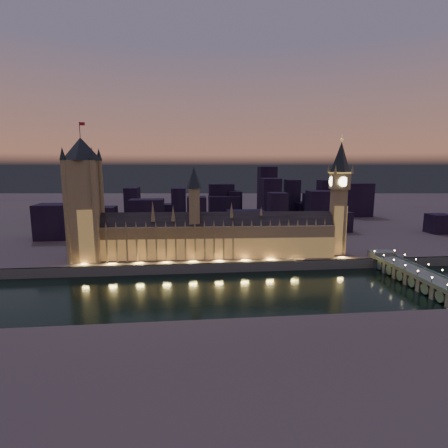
{
  "coord_description": "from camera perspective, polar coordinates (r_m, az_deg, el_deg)",
  "views": [
    {
      "loc": [
        -24.43,
        -234.78,
        86.92
      ],
      "look_at": [
        5.0,
        55.0,
        38.0
      ],
      "focal_mm": 28.0,
      "sensor_mm": 36.0,
      "label": 1
    }
  ],
  "objects": [
    {
      "name": "ground_plane",
      "position": [
        251.54,
        0.14,
        -10.68
      ],
      "size": [
        2000.0,
        2000.0,
        0.0
      ],
      "primitive_type": "plane",
      "color": "black",
      "rests_on": "ground"
    },
    {
      "name": "north_bank",
      "position": [
        759.71,
        -3.93,
        3.25
      ],
      "size": [
        2000.0,
        960.0,
        8.0
      ],
      "primitive_type": "cube",
      "color": "#48333F",
      "rests_on": "ground"
    },
    {
      "name": "embankment_wall",
      "position": [
        289.01,
        -0.71,
        -7.14
      ],
      "size": [
        2000.0,
        2.5,
        8.0
      ],
      "primitive_type": "cube",
      "color": "#575253",
      "rests_on": "ground"
    },
    {
      "name": "palace_of_westminster",
      "position": [
        303.58,
        -1.19,
        -1.97
      ],
      "size": [
        202.0,
        29.07,
        78.0
      ],
      "color": "olive",
      "rests_on": "north_bank"
    },
    {
      "name": "victoria_tower",
      "position": [
        309.64,
        -21.9,
        4.6
      ],
      "size": [
        31.68,
        31.68,
        113.15
      ],
      "color": "olive",
      "rests_on": "north_bank"
    },
    {
      "name": "elizabeth_tower",
      "position": [
        325.53,
        18.31,
        5.53
      ],
      "size": [
        18.0,
        18.0,
        105.73
      ],
      "color": "olive",
      "rests_on": "north_bank"
    },
    {
      "name": "westminster_bridge",
      "position": [
        296.01,
        28.89,
        -7.55
      ],
      "size": [
        19.15,
        113.0,
        15.9
      ],
      "color": "#575253",
      "rests_on": "ground"
    },
    {
      "name": "city_backdrop",
      "position": [
        489.63,
        1.37,
        3.06
      ],
      "size": [
        470.67,
        215.63,
        88.56
      ],
      "color": "black",
      "rests_on": "north_bank"
    }
  ]
}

